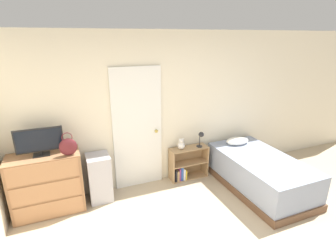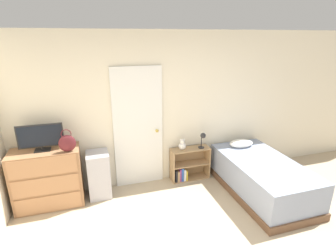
% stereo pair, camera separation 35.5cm
% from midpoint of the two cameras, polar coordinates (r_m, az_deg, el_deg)
% --- Properties ---
extents(wall_back, '(10.00, 0.06, 2.55)m').
position_cam_midpoint_polar(wall_back, '(4.35, -5.60, 3.24)').
color(wall_back, beige).
rests_on(wall_back, ground_plane).
extents(door_closed, '(0.81, 0.09, 2.02)m').
position_cam_midpoint_polar(door_closed, '(4.31, -8.99, -0.76)').
color(door_closed, white).
rests_on(door_closed, ground_plane).
extents(dresser, '(0.96, 0.45, 0.90)m').
position_cam_midpoint_polar(dresser, '(4.27, -27.04, -11.21)').
color(dresser, '#996B47').
rests_on(dresser, ground_plane).
extents(tv, '(0.61, 0.16, 0.39)m').
position_cam_midpoint_polar(tv, '(4.02, -28.53, -2.98)').
color(tv, black).
rests_on(tv, dresser).
extents(handbag, '(0.23, 0.09, 0.33)m').
position_cam_midpoint_polar(handbag, '(3.87, -23.41, -4.17)').
color(handbag, '#591E23').
rests_on(handbag, dresser).
extents(storage_bin, '(0.34, 0.38, 0.74)m').
position_cam_midpoint_polar(storage_bin, '(4.31, -17.06, -10.73)').
color(storage_bin, '#ADADB7').
rests_on(storage_bin, ground_plane).
extents(bookshelf, '(0.69, 0.25, 0.59)m').
position_cam_midpoint_polar(bookshelf, '(4.76, 1.64, -8.63)').
color(bookshelf, tan).
rests_on(bookshelf, ground_plane).
extents(teddy_bear, '(0.13, 0.13, 0.20)m').
position_cam_midpoint_polar(teddy_bear, '(4.54, 0.66, -4.09)').
color(teddy_bear, silver).
rests_on(teddy_bear, bookshelf).
extents(desk_lamp, '(0.12, 0.12, 0.28)m').
position_cam_midpoint_polar(desk_lamp, '(4.61, 5.00, -2.28)').
color(desk_lamp, '#262628').
rests_on(desk_lamp, bookshelf).
extents(bed, '(0.99, 1.81, 0.68)m').
position_cam_midpoint_polar(bed, '(4.64, 17.16, -9.74)').
color(bed, brown).
rests_on(bed, ground_plane).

